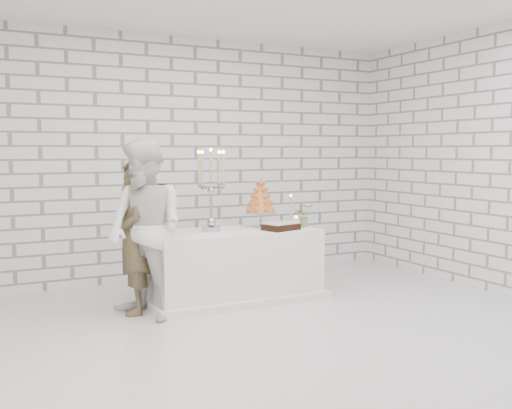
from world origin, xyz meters
name	(u,v)px	position (x,y,z in m)	size (l,w,h in m)	color
ground	(265,333)	(0.00, 0.00, 0.00)	(6.00, 5.00, 0.01)	silver
wall_back	(173,159)	(0.00, 2.50, 1.50)	(6.00, 0.01, 3.00)	white
wall_front	(506,173)	(0.00, -2.50, 1.50)	(6.00, 0.01, 3.00)	white
wall_right	(510,160)	(3.00, 0.00, 1.50)	(0.01, 5.00, 3.00)	white
cake_table	(234,265)	(0.24, 1.20, 0.38)	(1.80, 0.80, 0.75)	white
groom	(134,237)	(-0.85, 1.16, 0.75)	(0.55, 0.36, 1.50)	#3A2F20
bride	(146,229)	(-0.80, 0.91, 0.86)	(0.84, 0.65, 1.72)	white
candelabra	(211,190)	(0.00, 1.25, 1.19)	(0.36, 0.36, 0.88)	#A6A5B0
croquembouche	(260,203)	(0.63, 1.32, 1.03)	(0.35, 0.35, 0.55)	#B35821
chocolate_cake	(281,226)	(0.71, 1.01, 0.79)	(0.36, 0.26, 0.08)	black
pillar_candle	(296,223)	(0.92, 1.04, 0.81)	(0.08, 0.08, 0.12)	white
extra_taper	(291,210)	(1.07, 1.41, 0.91)	(0.06, 0.06, 0.32)	tan
flowers	(303,216)	(1.06, 1.13, 0.88)	(0.23, 0.20, 0.25)	#4B7E3E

